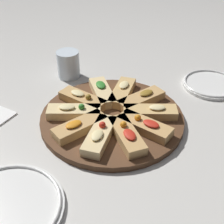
# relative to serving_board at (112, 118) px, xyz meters

# --- Properties ---
(ground_plane) EXTENTS (3.00, 3.00, 0.00)m
(ground_plane) POSITION_rel_serving_board_xyz_m (0.00, 0.00, -0.01)
(ground_plane) COLOR beige
(serving_board) EXTENTS (0.40, 0.40, 0.02)m
(serving_board) POSITION_rel_serving_board_xyz_m (0.00, 0.00, 0.00)
(serving_board) COLOR #51331E
(serving_board) RESTS_ON ground_plane
(focaccia_slice_0) EXTENTS (0.15, 0.07, 0.03)m
(focaccia_slice_0) POSITION_rel_serving_board_xyz_m (-0.11, 0.02, 0.02)
(focaccia_slice_0) COLOR tan
(focaccia_slice_0) RESTS_ON serving_board
(focaccia_slice_1) EXTENTS (0.15, 0.11, 0.03)m
(focaccia_slice_1) POSITION_rel_serving_board_xyz_m (-0.09, -0.05, 0.02)
(focaccia_slice_1) COLOR tan
(focaccia_slice_1) RESTS_ON serving_board
(focaccia_slice_2) EXTENTS (0.11, 0.15, 0.03)m
(focaccia_slice_2) POSITION_rel_serving_board_xyz_m (-0.05, -0.09, 0.02)
(focaccia_slice_2) COLOR #E5C689
(focaccia_slice_2) RESTS_ON serving_board
(focaccia_slice_3) EXTENTS (0.07, 0.15, 0.04)m
(focaccia_slice_3) POSITION_rel_serving_board_xyz_m (0.02, -0.10, 0.02)
(focaccia_slice_3) COLOR tan
(focaccia_slice_3) RESTS_ON serving_board
(focaccia_slice_4) EXTENTS (0.14, 0.14, 0.04)m
(focaccia_slice_4) POSITION_rel_serving_board_xyz_m (0.07, -0.08, 0.02)
(focaccia_slice_4) COLOR #E5C689
(focaccia_slice_4) RESTS_ON serving_board
(focaccia_slice_5) EXTENTS (0.15, 0.07, 0.03)m
(focaccia_slice_5) POSITION_rel_serving_board_xyz_m (0.11, -0.01, 0.02)
(focaccia_slice_5) COLOR tan
(focaccia_slice_5) RESTS_ON serving_board
(focaccia_slice_6) EXTENTS (0.15, 0.11, 0.04)m
(focaccia_slice_6) POSITION_rel_serving_board_xyz_m (0.09, 0.05, 0.02)
(focaccia_slice_6) COLOR #E5C689
(focaccia_slice_6) RESTS_ON serving_board
(focaccia_slice_7) EXTENTS (0.11, 0.15, 0.04)m
(focaccia_slice_7) POSITION_rel_serving_board_xyz_m (0.04, 0.10, 0.02)
(focaccia_slice_7) COLOR tan
(focaccia_slice_7) RESTS_ON serving_board
(focaccia_slice_8) EXTENTS (0.07, 0.15, 0.04)m
(focaccia_slice_8) POSITION_rel_serving_board_xyz_m (-0.02, 0.11, 0.02)
(focaccia_slice_8) COLOR tan
(focaccia_slice_8) RESTS_ON serving_board
(focaccia_slice_9) EXTENTS (0.14, 0.14, 0.03)m
(focaccia_slice_9) POSITION_rel_serving_board_xyz_m (-0.07, 0.08, 0.02)
(focaccia_slice_9) COLOR tan
(focaccia_slice_9) RESTS_ON serving_board
(plate_left) EXTENTS (0.19, 0.19, 0.02)m
(plate_left) POSITION_rel_serving_board_xyz_m (-0.37, 0.10, -0.00)
(plate_left) COLOR white
(plate_left) RESTS_ON ground_plane
(plate_right) EXTENTS (0.24, 0.24, 0.02)m
(plate_right) POSITION_rel_serving_board_xyz_m (0.37, 0.06, -0.00)
(plate_right) COLOR white
(plate_right) RESTS_ON ground_plane
(water_glass) EXTENTS (0.08, 0.08, 0.09)m
(water_glass) POSITION_rel_serving_board_xyz_m (-0.07, -0.28, 0.04)
(water_glass) COLOR silver
(water_glass) RESTS_ON ground_plane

